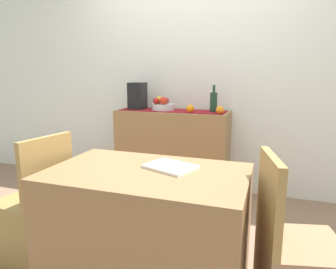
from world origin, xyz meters
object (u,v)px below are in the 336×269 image
at_px(sideboard_console, 172,152).
at_px(open_book, 170,167).
at_px(dining_table, 148,230).
at_px(wine_bottle, 214,102).
at_px(fruit_bowl, 163,107).
at_px(chair_near_window, 36,224).
at_px(coffee_maker, 137,96).

xyz_separation_m(sideboard_console, open_book, (0.45, -1.41, 0.30)).
xyz_separation_m(sideboard_console, dining_table, (0.33, -1.50, -0.08)).
distance_m(wine_bottle, open_book, 1.43).
bearing_deg(sideboard_console, fruit_bowl, 180.00).
bearing_deg(chair_near_window, coffee_maker, 85.93).
height_order(sideboard_console, coffee_maker, coffee_maker).
height_order(wine_bottle, dining_table, wine_bottle).
xyz_separation_m(fruit_bowl, chair_near_window, (-0.40, -1.50, -0.67)).
bearing_deg(chair_near_window, wine_bottle, 57.96).
bearing_deg(fruit_bowl, chair_near_window, -105.04).
distance_m(coffee_maker, open_book, 1.67).
xyz_separation_m(coffee_maker, chair_near_window, (-0.11, -1.50, -0.78)).
distance_m(sideboard_console, dining_table, 1.54).
height_order(fruit_bowl, dining_table, fruit_bowl).
distance_m(sideboard_console, chair_near_window, 1.60).
distance_m(fruit_bowl, coffee_maker, 0.32).
height_order(sideboard_console, wine_bottle, wine_bottle).
relative_size(fruit_bowl, open_book, 0.88).
bearing_deg(wine_bottle, dining_table, -93.82).
xyz_separation_m(wine_bottle, chair_near_window, (-0.94, -1.50, -0.74)).
xyz_separation_m(sideboard_console, fruit_bowl, (-0.10, 0.00, 0.49)).
bearing_deg(chair_near_window, dining_table, 0.19).
relative_size(sideboard_console, coffee_maker, 4.08).
distance_m(fruit_bowl, dining_table, 1.66).
distance_m(coffee_maker, chair_near_window, 1.69).
bearing_deg(coffee_maker, open_book, -59.00).
xyz_separation_m(sideboard_console, wine_bottle, (0.43, -0.00, 0.56)).
xyz_separation_m(wine_bottle, dining_table, (-0.10, -1.50, -0.64)).
bearing_deg(dining_table, open_book, 37.70).
bearing_deg(open_book, coffee_maker, 142.30).
height_order(coffee_maker, open_book, coffee_maker).
relative_size(fruit_bowl, coffee_maker, 0.85).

